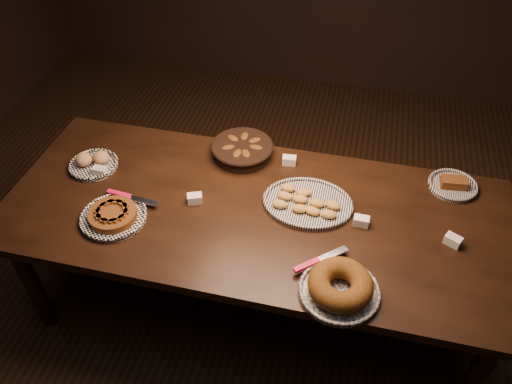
% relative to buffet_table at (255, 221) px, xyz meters
% --- Properties ---
extents(ground, '(5.00, 5.00, 0.00)m').
position_rel_buffet_table_xyz_m(ground, '(0.00, 0.00, -0.68)').
color(ground, black).
rests_on(ground, ground).
extents(buffet_table, '(2.40, 1.00, 0.75)m').
position_rel_buffet_table_xyz_m(buffet_table, '(0.00, 0.00, 0.00)').
color(buffet_table, black).
rests_on(buffet_table, ground).
extents(apple_tart_plate, '(0.33, 0.31, 0.06)m').
position_rel_buffet_table_xyz_m(apple_tart_plate, '(-0.62, -0.21, 0.10)').
color(apple_tart_plate, white).
rests_on(apple_tart_plate, buffet_table).
extents(madeleine_platter, '(0.42, 0.35, 0.05)m').
position_rel_buffet_table_xyz_m(madeleine_platter, '(0.23, 0.09, 0.09)').
color(madeleine_platter, black).
rests_on(madeleine_platter, buffet_table).
extents(bundt_cake_plate, '(0.37, 0.40, 0.10)m').
position_rel_buffet_table_xyz_m(bundt_cake_plate, '(0.44, -0.38, 0.12)').
color(bundt_cake_plate, black).
rests_on(bundt_cake_plate, buffet_table).
extents(croissant_basket, '(0.33, 0.33, 0.08)m').
position_rel_buffet_table_xyz_m(croissant_basket, '(-0.16, 0.38, 0.12)').
color(croissant_basket, black).
rests_on(croissant_basket, buffet_table).
extents(bread_roll_plate, '(0.25, 0.25, 0.08)m').
position_rel_buffet_table_xyz_m(bread_roll_plate, '(-0.88, 0.12, 0.10)').
color(bread_roll_plate, white).
rests_on(bread_roll_plate, buffet_table).
extents(loaf_plate, '(0.24, 0.24, 0.06)m').
position_rel_buffet_table_xyz_m(loaf_plate, '(0.91, 0.38, 0.09)').
color(loaf_plate, black).
rests_on(loaf_plate, buffet_table).
extents(tent_cards, '(1.79, 0.44, 0.04)m').
position_rel_buffet_table_xyz_m(tent_cards, '(0.07, 0.09, 0.10)').
color(tent_cards, white).
rests_on(tent_cards, buffet_table).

